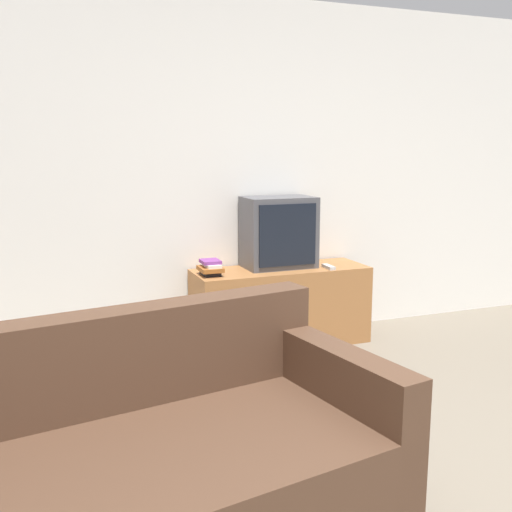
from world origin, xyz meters
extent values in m
cube|color=white|center=(0.00, 3.03, 1.30)|extent=(9.00, 0.06, 2.60)
cube|color=#9E6638|center=(0.29, 2.75, 0.30)|extent=(1.34, 0.46, 0.59)
cube|color=#4C4C51|center=(0.30, 2.81, 0.86)|extent=(0.53, 0.33, 0.54)
cube|color=black|center=(0.30, 2.64, 0.86)|extent=(0.45, 0.01, 0.46)
cube|color=#4C3323|center=(-1.36, 0.96, 0.67)|extent=(2.11, 0.52, 0.40)
cube|color=#4C3323|center=(-0.32, 0.76, 0.35)|extent=(0.29, 0.93, 0.69)
cube|color=black|center=(-0.27, 2.72, 0.61)|extent=(0.12, 0.17, 0.03)
cube|color=#995623|center=(-0.28, 2.71, 0.64)|extent=(0.16, 0.20, 0.03)
cube|color=silver|center=(-0.27, 2.71, 0.67)|extent=(0.10, 0.17, 0.02)
cube|color=#7A3884|center=(-0.27, 2.73, 0.69)|extent=(0.13, 0.16, 0.02)
cube|color=#B7B7B7|center=(0.63, 2.62, 0.61)|extent=(0.05, 0.15, 0.02)
camera|label=1|loc=(-1.49, -1.33, 1.51)|focal=42.00mm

